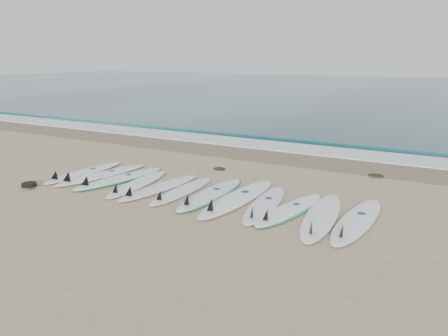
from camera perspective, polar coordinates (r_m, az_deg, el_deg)
The scene contains 20 objects.
ground at distance 9.26m, azimuth -3.53°, elevation -3.46°, with size 120.00×120.00×0.00m, color tan.
ocean at distance 40.29m, azimuth 22.63°, elevation 9.25°, with size 120.00×55.00×0.03m, color #1C5059.
wet_sand_band at distance 12.78m, azimuth 6.44°, elevation 1.50°, with size 120.00×1.80×0.01m, color #70614A.
foam_band at distance 14.05m, azimuth 8.67°, elevation 2.65°, with size 120.00×1.40×0.04m, color silver.
wave_crest at distance 15.43m, azimuth 10.66°, elevation 3.72°, with size 120.00×1.00×0.10m, color #1C5059.
surfboard_0 at distance 11.32m, azimuth -17.91°, elevation -0.54°, with size 0.52×2.48×0.32m.
surfboard_1 at distance 10.96m, azimuth -15.82°, elevation -0.85°, with size 0.95×2.67×0.33m.
surfboard_2 at distance 10.55m, azimuth -13.55°, elevation -1.34°, with size 1.04×2.62×0.32m.
surfboard_3 at distance 10.01m, azimuth -11.32°, elevation -2.03°, with size 0.84×2.45×0.31m.
surfboard_4 at distance 9.64m, azimuth -8.60°, elevation -2.54°, with size 0.77×2.51×0.32m.
surfboard_5 at distance 9.36m, azimuth -5.59°, elevation -2.99°, with size 0.54×2.32×0.30m.
surfboard_6 at distance 9.11m, azimuth -1.82°, elevation -3.43°, with size 0.69×2.58×0.33m.
surfboard_7 at distance 8.81m, azimuth 1.67°, elevation -3.94°, with size 0.66×2.92×0.37m.
surfboard_8 at distance 8.51m, azimuth 5.29°, elevation -4.75°, with size 0.88×2.51×0.31m.
surfboard_9 at distance 8.32m, azimuth 8.56°, elevation -5.38°, with size 0.91×2.40×0.30m.
surfboard_10 at distance 8.04m, azimuth 12.54°, elevation -6.16°, with size 0.90×2.75×0.35m.
surfboard_11 at distance 7.98m, azimuth 16.90°, elevation -6.61°, with size 0.63×2.65×0.34m.
seaweed_near at distance 11.23m, azimuth -0.60°, elevation -0.08°, with size 0.32×0.25×0.06m, color black.
seaweed_far at distance 11.18m, azimuth 19.23°, elevation -0.93°, with size 0.36×0.28×0.07m, color black.
leash_coil at distance 10.70m, azimuth -24.07°, elevation -1.99°, with size 0.46×0.36×0.11m.
Camera 1 is at (4.80, -7.41, 2.83)m, focal length 35.00 mm.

